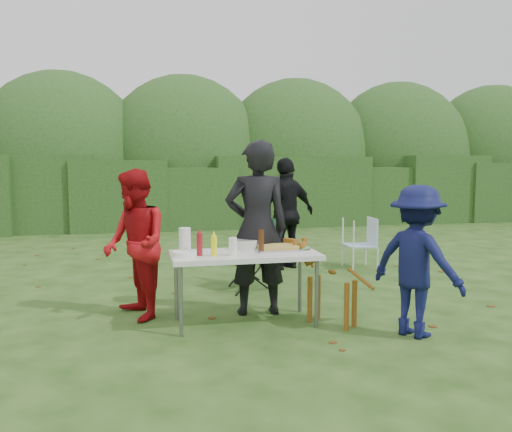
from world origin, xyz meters
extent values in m
plane|color=#1E4211|center=(0.00, 0.00, 0.00)|extent=(80.00, 80.00, 0.00)
cube|color=#23471C|center=(0.00, 8.00, 0.85)|extent=(22.00, 1.40, 1.70)
ellipsoid|color=#3D6628|center=(0.00, 9.60, 1.60)|extent=(20.00, 2.60, 3.20)
cube|color=silver|center=(-0.29, -0.07, 0.71)|extent=(1.50, 0.70, 0.05)
cylinder|color=slate|center=(-0.97, -0.35, 0.34)|extent=(0.04, 0.04, 0.69)
cylinder|color=slate|center=(0.39, -0.35, 0.34)|extent=(0.04, 0.04, 0.69)
cylinder|color=slate|center=(-0.97, 0.21, 0.34)|extent=(0.04, 0.04, 0.69)
cylinder|color=slate|center=(0.39, 0.21, 0.34)|extent=(0.04, 0.04, 0.69)
imported|color=black|center=(-0.08, 0.26, 0.95)|extent=(0.71, 0.49, 1.89)
imported|color=#A50C11|center=(-1.38, 0.37, 0.80)|extent=(0.81, 0.92, 1.60)
imported|color=black|center=(0.92, 2.58, 0.86)|extent=(1.09, 0.76, 1.72)
imported|color=#0D1241|center=(1.24, -0.80, 0.72)|extent=(0.95, 1.08, 1.45)
cube|color=#B7B7BA|center=(0.08, 0.01, 0.75)|extent=(0.45, 0.30, 0.02)
cube|color=gold|center=(0.08, 0.01, 0.78)|extent=(0.40, 0.26, 0.04)
cylinder|color=#F4FF12|center=(-0.62, -0.18, 0.84)|extent=(0.06, 0.06, 0.20)
cylinder|color=maroon|center=(-0.76, -0.13, 0.85)|extent=(0.06, 0.06, 0.22)
cylinder|color=#47230F|center=(-0.13, -0.12, 0.86)|extent=(0.06, 0.06, 0.24)
cylinder|color=white|center=(-0.89, 0.04, 0.87)|extent=(0.12, 0.12, 0.26)
cylinder|color=white|center=(-0.44, -0.21, 0.83)|extent=(0.08, 0.08, 0.18)
cylinder|color=silver|center=(-0.23, 0.16, 0.79)|extent=(0.26, 0.26, 0.10)
cylinder|color=white|center=(-0.91, -0.15, 0.77)|extent=(0.24, 0.24, 0.05)
camera|label=1|loc=(-1.38, -5.41, 1.69)|focal=38.00mm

